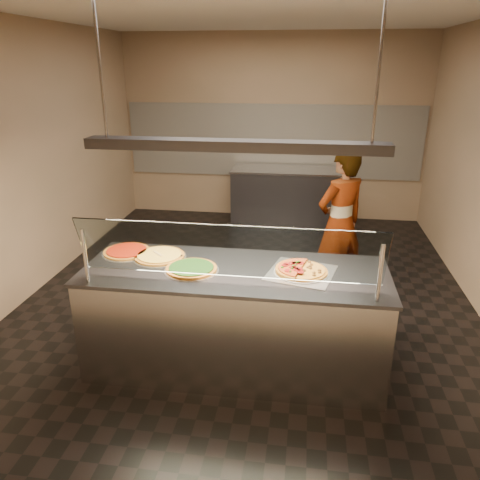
# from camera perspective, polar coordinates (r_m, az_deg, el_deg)

# --- Properties ---
(ground) EXTENTS (5.00, 6.00, 0.02)m
(ground) POSITION_cam_1_polar(r_m,az_deg,el_deg) (5.56, 1.17, -6.35)
(ground) COLOR black
(ground) RESTS_ON ground
(ceiling) EXTENTS (5.00, 6.00, 0.02)m
(ceiling) POSITION_cam_1_polar(r_m,az_deg,el_deg) (4.97, 1.45, 26.35)
(ceiling) COLOR silver
(ceiling) RESTS_ON wall_back
(wall_back) EXTENTS (5.00, 0.02, 3.00)m
(wall_back) POSITION_cam_1_polar(r_m,az_deg,el_deg) (8.01, 4.00, 13.40)
(wall_back) COLOR tan
(wall_back) RESTS_ON ground
(wall_front) EXTENTS (5.00, 0.02, 3.00)m
(wall_front) POSITION_cam_1_polar(r_m,az_deg,el_deg) (2.25, -8.17, -6.79)
(wall_front) COLOR tan
(wall_front) RESTS_ON ground
(wall_left) EXTENTS (0.02, 6.00, 3.00)m
(wall_left) POSITION_cam_1_polar(r_m,az_deg,el_deg) (5.90, -24.00, 9.00)
(wall_left) COLOR tan
(wall_left) RESTS_ON ground
(tile_band) EXTENTS (4.90, 0.02, 1.20)m
(tile_band) POSITION_cam_1_polar(r_m,az_deg,el_deg) (8.01, 3.94, 11.96)
(tile_band) COLOR silver
(tile_band) RESTS_ON wall_back
(serving_counter) EXTENTS (2.53, 0.94, 0.93)m
(serving_counter) POSITION_cam_1_polar(r_m,az_deg,el_deg) (4.09, -0.61, -9.55)
(serving_counter) COLOR #B7B7BC
(serving_counter) RESTS_ON ground
(sneeze_guard) EXTENTS (2.29, 0.18, 0.54)m
(sneeze_guard) POSITION_cam_1_polar(r_m,az_deg,el_deg) (3.44, -1.53, -1.48)
(sneeze_guard) COLOR #B7B7BC
(sneeze_guard) RESTS_ON serving_counter
(perforated_tray) EXTENTS (0.61, 0.61, 0.01)m
(perforated_tray) POSITION_cam_1_polar(r_m,az_deg,el_deg) (3.84, 7.45, -3.91)
(perforated_tray) COLOR silver
(perforated_tray) RESTS_ON serving_counter
(half_pizza_pepperoni) EXTENTS (0.30, 0.46, 0.05)m
(half_pizza_pepperoni) POSITION_cam_1_polar(r_m,az_deg,el_deg) (3.83, 5.99, -3.44)
(half_pizza_pepperoni) COLOR brown
(half_pizza_pepperoni) RESTS_ON perforated_tray
(half_pizza_sausage) EXTENTS (0.30, 0.46, 0.04)m
(half_pizza_sausage) POSITION_cam_1_polar(r_m,az_deg,el_deg) (3.83, 9.00, -3.70)
(half_pizza_sausage) COLOR brown
(half_pizza_sausage) RESTS_ON perforated_tray
(pizza_spinach) EXTENTS (0.45, 0.45, 0.03)m
(pizza_spinach) POSITION_cam_1_polar(r_m,az_deg,el_deg) (3.87, -5.93, -3.46)
(pizza_spinach) COLOR silver
(pizza_spinach) RESTS_ON serving_counter
(pizza_cheese) EXTENTS (0.47, 0.47, 0.03)m
(pizza_cheese) POSITION_cam_1_polar(r_m,az_deg,el_deg) (4.17, -9.77, -1.87)
(pizza_cheese) COLOR silver
(pizza_cheese) RESTS_ON serving_counter
(pizza_tomato) EXTENTS (0.44, 0.44, 0.03)m
(pizza_tomato) POSITION_cam_1_polar(r_m,az_deg,el_deg) (4.33, -13.62, -1.32)
(pizza_tomato) COLOR silver
(pizza_tomato) RESTS_ON serving_counter
(pizza_spatula) EXTENTS (0.29, 0.17, 0.02)m
(pizza_spatula) POSITION_cam_1_polar(r_m,az_deg,el_deg) (4.15, -9.20, -1.74)
(pizza_spatula) COLOR #B7B7BC
(pizza_spatula) RESTS_ON pizza_spinach
(prep_table) EXTENTS (1.74, 0.74, 0.93)m
(prep_table) POSITION_cam_1_polar(r_m,az_deg,el_deg) (7.75, 5.49, 5.30)
(prep_table) COLOR #434349
(prep_table) RESTS_ON ground
(worker) EXTENTS (0.74, 0.70, 1.70)m
(worker) POSITION_cam_1_polar(r_m,az_deg,el_deg) (5.34, 12.10, 1.98)
(worker) COLOR #2B2530
(worker) RESTS_ON ground
(heat_lamp_housing) EXTENTS (2.30, 0.18, 0.08)m
(heat_lamp_housing) POSITION_cam_1_polar(r_m,az_deg,el_deg) (3.57, -0.70, 11.45)
(heat_lamp_housing) COLOR #434349
(heat_lamp_housing) RESTS_ON ceiling
(lamp_rod_left) EXTENTS (0.02, 0.02, 1.01)m
(lamp_rod_left) POSITION_cam_1_polar(r_m,az_deg,el_deg) (3.81, -16.71, 19.46)
(lamp_rod_left) COLOR #B7B7BC
(lamp_rod_left) RESTS_ON ceiling
(lamp_rod_right) EXTENTS (0.02, 0.02, 1.01)m
(lamp_rod_right) POSITION_cam_1_polar(r_m,az_deg,el_deg) (3.51, 16.62, 19.42)
(lamp_rod_right) COLOR #B7B7BC
(lamp_rod_right) RESTS_ON ceiling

